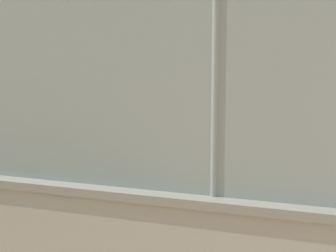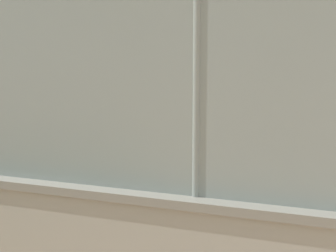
% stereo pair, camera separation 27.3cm
% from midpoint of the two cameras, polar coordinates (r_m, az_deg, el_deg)
% --- Properties ---
extents(perimeter_wall, '(30.11, 0.43, 1.44)m').
position_cam_midpoint_polar(perimeter_wall, '(5.24, -12.92, -13.75)').
color(perimeter_wall, gray).
rests_on(perimeter_wall, ground_plane).
extents(fence_panel_on_wall, '(29.57, 0.09, 2.27)m').
position_cam_midpoint_polar(fence_panel_on_wall, '(4.89, -13.55, 6.93)').
color(fence_panel_on_wall, gray).
rests_on(fence_panel_on_wall, perimeter_wall).
extents(player_at_service_line, '(1.22, 0.77, 1.66)m').
position_cam_midpoint_polar(player_at_service_line, '(15.58, 2.49, 1.49)').
color(player_at_service_line, '#591919').
rests_on(player_at_service_line, ground_plane).
extents(player_foreground_swinging, '(1.22, 0.72, 1.52)m').
position_cam_midpoint_polar(player_foreground_swinging, '(11.60, 7.79, -1.09)').
color(player_foreground_swinging, navy).
rests_on(player_foreground_swinging, ground_plane).
extents(sports_ball, '(0.12, 0.12, 0.12)m').
position_cam_midpoint_polar(sports_ball, '(14.84, -4.57, 2.26)').
color(sports_ball, orange).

